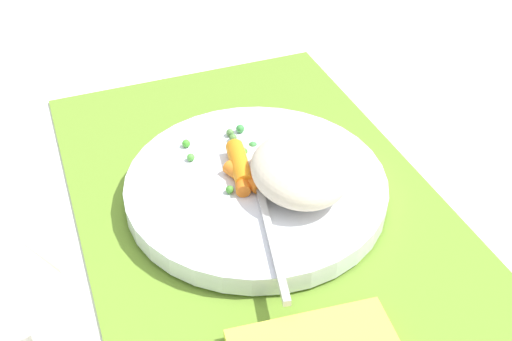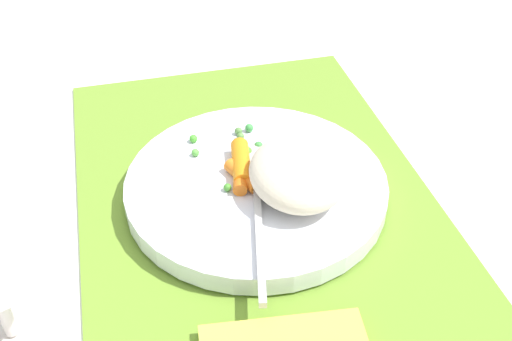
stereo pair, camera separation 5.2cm
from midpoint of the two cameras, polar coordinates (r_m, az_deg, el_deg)
The scene contains 7 objects.
ground_plane at distance 0.57m, azimuth -2.59°, elevation -2.80°, with size 2.40×2.40×0.00m, color white.
placemat at distance 0.57m, azimuth -2.60°, elevation -2.58°, with size 0.48×0.32×0.01m, color olive.
plate at distance 0.56m, azimuth -2.63°, elevation -1.63°, with size 0.24×0.24×0.02m, color white.
rice_mound at distance 0.53m, azimuth 1.29°, elevation -0.08°, with size 0.10×0.08×0.04m, color beige.
carrot_portion at distance 0.56m, azimuth -3.46°, elevation 0.09°, with size 0.07×0.06×0.02m.
pea_scatter at distance 0.58m, azimuth -4.12°, elevation 1.27°, with size 0.09×0.08×0.01m.
fork at distance 0.53m, azimuth -2.31°, elevation -2.59°, with size 0.19×0.05×0.01m.
Camera 1 is at (-0.40, 0.15, 0.38)m, focal length 43.28 mm.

